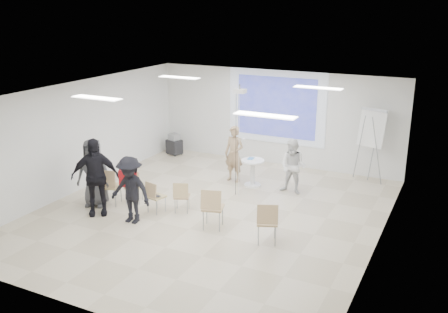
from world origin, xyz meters
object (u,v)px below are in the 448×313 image
at_px(chair_right_inner, 212,205).
at_px(av_cart, 174,145).
at_px(pedestal_table, 253,171).
at_px(flipchart_easel, 372,129).
at_px(audience_mid, 130,186).
at_px(chair_far_left, 109,184).
at_px(audience_outer, 93,169).
at_px(laptop, 157,195).
at_px(player_right, 293,164).
at_px(audience_left, 95,171).
at_px(chair_right_far, 267,220).
at_px(chair_left_mid, 133,184).
at_px(player_left, 234,150).
at_px(chair_left_inner, 154,195).
at_px(chair_center, 181,195).

bearing_deg(chair_right_inner, av_cart, 113.91).
xyz_separation_m(pedestal_table, flipchart_easel, (2.84, 1.87, 1.13)).
bearing_deg(audience_mid, pedestal_table, 65.77).
height_order(chair_far_left, audience_outer, audience_outer).
height_order(audience_mid, av_cart, audience_mid).
bearing_deg(laptop, player_right, -121.33).
bearing_deg(audience_left, chair_right_far, -30.64).
relative_size(chair_left_mid, laptop, 2.98).
bearing_deg(player_left, chair_left_mid, -114.00).
xyz_separation_m(chair_left_inner, chair_right_far, (3.10, -0.32, 0.08)).
relative_size(audience_mid, av_cart, 2.58).
bearing_deg(chair_left_mid, chair_center, -18.43).
relative_size(pedestal_table, chair_left_mid, 0.90).
xyz_separation_m(chair_left_mid, audience_mid, (0.66, -0.96, 0.39)).
bearing_deg(laptop, chair_left_mid, 0.36).
bearing_deg(chair_left_inner, audience_left, -138.92).
height_order(player_right, chair_left_inner, player_right).
bearing_deg(chair_right_inner, chair_left_inner, 157.34).
bearing_deg(audience_mid, chair_left_inner, 75.86).
xyz_separation_m(chair_left_inner, av_cart, (-2.21, 4.47, -0.15)).
bearing_deg(chair_right_far, laptop, 149.43).
distance_m(chair_center, flipchart_easel, 5.81).
distance_m(player_left, flipchart_easel, 3.95).
bearing_deg(pedestal_table, audience_left, -127.24).
height_order(audience_left, audience_mid, audience_left).
bearing_deg(chair_right_far, audience_mid, 163.47).
bearing_deg(audience_mid, chair_left_mid, 124.54).
height_order(chair_right_far, audience_left, audience_left).
xyz_separation_m(chair_center, audience_outer, (-2.22, -0.56, 0.51)).
distance_m(chair_left_mid, audience_mid, 1.23).
xyz_separation_m(player_right, chair_right_far, (0.49, -3.11, -0.27)).
xyz_separation_m(pedestal_table, av_cart, (-3.63, 1.66, -0.11)).
relative_size(chair_right_far, audience_outer, 0.49).
xyz_separation_m(chair_right_far, audience_outer, (-4.73, 0.07, 0.42)).
xyz_separation_m(pedestal_table, chair_center, (-0.83, -2.50, 0.03)).
xyz_separation_m(pedestal_table, laptop, (-1.40, -2.73, -0.01)).
bearing_deg(flipchart_easel, chair_left_inner, -114.76).
relative_size(player_right, chair_left_mid, 1.89).
bearing_deg(chair_left_inner, chair_right_far, 6.58).
relative_size(player_right, chair_left_inner, 2.06).
bearing_deg(audience_mid, player_right, 51.66).
height_order(chair_left_inner, audience_left, audience_left).
xyz_separation_m(chair_left_mid, chair_left_inner, (0.83, -0.27, -0.04)).
distance_m(chair_left_inner, laptop, 0.10).
xyz_separation_m(player_left, audience_outer, (-2.40, -3.22, 0.06)).
relative_size(laptop, flipchart_easel, 0.14).
bearing_deg(player_left, laptop, -97.95).
relative_size(audience_left, audience_mid, 1.20).
relative_size(pedestal_table, av_cart, 1.12).
bearing_deg(chair_right_far, chair_left_mid, 148.44).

